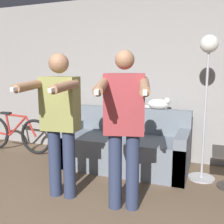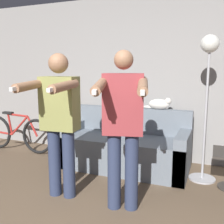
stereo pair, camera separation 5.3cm
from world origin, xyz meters
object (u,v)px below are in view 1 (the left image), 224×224
(floor_lamp, at_px, (207,74))
(bicycle, at_px, (15,134))
(cat, at_px, (159,104))
(person_right, at_px, (124,122))
(couch, at_px, (123,148))
(person_left, at_px, (60,117))

(floor_lamp, distance_m, bicycle, 3.34)
(floor_lamp, relative_size, bicycle, 1.25)
(floor_lamp, bearing_deg, bicycle, 178.93)
(cat, relative_size, floor_lamp, 0.23)
(person_right, xyz_separation_m, floor_lamp, (0.74, 1.10, 0.46))
(bicycle, bearing_deg, person_right, -25.57)
(couch, distance_m, floor_lamp, 1.57)
(person_right, relative_size, cat, 3.82)
(cat, distance_m, bicycle, 2.58)
(person_left, relative_size, person_right, 0.99)
(couch, bearing_deg, bicycle, 179.37)
(bicycle, bearing_deg, person_left, -34.72)
(couch, xyz_separation_m, cat, (0.45, 0.30, 0.65))
(person_right, bearing_deg, cat, 72.12)
(couch, distance_m, person_left, 1.36)
(person_left, distance_m, floor_lamp, 1.91)
(person_left, height_order, cat, person_left)
(person_left, distance_m, cat, 1.65)
(person_right, distance_m, cat, 1.44)
(couch, height_order, cat, cat)
(floor_lamp, bearing_deg, person_left, -143.51)
(person_left, bearing_deg, couch, 67.04)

